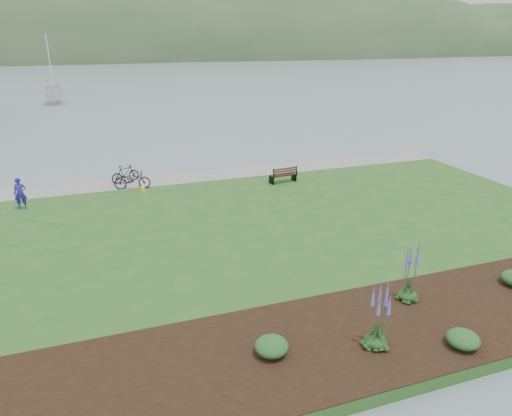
% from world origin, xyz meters
% --- Properties ---
extents(ground, '(600.00, 600.00, 0.00)m').
position_xyz_m(ground, '(0.00, 0.00, 0.00)').
color(ground, slate).
rests_on(ground, ground).
extents(lawn, '(34.00, 20.00, 0.40)m').
position_xyz_m(lawn, '(0.00, -2.00, 0.20)').
color(lawn, '#25531D').
rests_on(lawn, ground).
extents(shoreline_path, '(34.00, 2.20, 0.03)m').
position_xyz_m(shoreline_path, '(0.00, 6.90, 0.42)').
color(shoreline_path, gray).
rests_on(shoreline_path, lawn).
extents(garden_bed, '(24.00, 4.40, 0.04)m').
position_xyz_m(garden_bed, '(3.00, -9.80, 0.42)').
color(garden_bed, black).
rests_on(garden_bed, lawn).
extents(far_hillside, '(580.00, 80.00, 38.00)m').
position_xyz_m(far_hillside, '(20.00, 170.00, 0.00)').
color(far_hillside, '#32502D').
rests_on(far_hillside, ground).
extents(park_bench, '(1.60, 0.81, 0.96)m').
position_xyz_m(park_bench, '(5.25, 4.19, 0.88)').
color(park_bench, black).
rests_on(park_bench, lawn).
extents(person, '(0.70, 0.51, 1.84)m').
position_xyz_m(person, '(-8.50, 4.43, 1.32)').
color(person, '#272199').
rests_on(person, lawn).
extents(bicycle_a, '(0.97, 2.05, 1.03)m').
position_xyz_m(bicycle_a, '(-3.10, 5.84, 0.92)').
color(bicycle_a, black).
rests_on(bicycle_a, lawn).
extents(bicycle_b, '(1.11, 1.76, 1.02)m').
position_xyz_m(bicycle_b, '(-3.39, 7.20, 0.91)').
color(bicycle_b, black).
rests_on(bicycle_b, lawn).
extents(sailboat, '(10.50, 10.68, 27.40)m').
position_xyz_m(sailboat, '(-9.50, 47.38, 0.00)').
color(sailboat, silver).
rests_on(sailboat, ground).
extents(pannier, '(0.25, 0.30, 0.28)m').
position_xyz_m(pannier, '(-2.65, 5.10, 0.54)').
color(pannier, yellow).
rests_on(pannier, lawn).
extents(echium_0, '(0.62, 0.62, 2.09)m').
position_xyz_m(echium_0, '(1.93, -10.45, 1.33)').
color(echium_0, '#153C16').
rests_on(echium_0, garden_bed).
extents(echium_1, '(0.62, 0.62, 2.20)m').
position_xyz_m(echium_1, '(4.21, -8.76, 1.34)').
color(echium_1, '#153C16').
rests_on(echium_1, garden_bed).
extents(shrub_0, '(0.91, 0.91, 0.45)m').
position_xyz_m(shrub_0, '(-0.86, -9.82, 0.67)').
color(shrub_0, '#1E4C21').
rests_on(shrub_0, garden_bed).
extents(shrub_1, '(0.88, 0.88, 0.44)m').
position_xyz_m(shrub_1, '(4.17, -11.23, 0.66)').
color(shrub_1, '#1E4C21').
rests_on(shrub_1, garden_bed).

